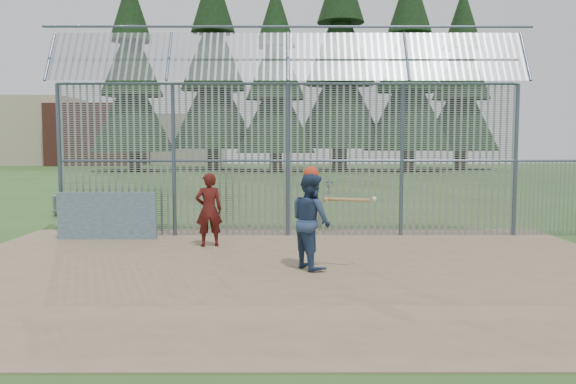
{
  "coord_description": "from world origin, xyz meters",
  "views": [
    {
      "loc": [
        -0.04,
        -11.25,
        2.43
      ],
      "look_at": [
        0.0,
        2.0,
        1.3
      ],
      "focal_mm": 35.0,
      "sensor_mm": 36.0,
      "label": 1
    }
  ],
  "objects_px": {
    "onlooker": "(209,210)",
    "bleacher": "(100,203)",
    "trash_can": "(314,213)",
    "batter": "(311,221)",
    "dugout_wall": "(107,216)"
  },
  "relations": [
    {
      "from": "batter",
      "to": "bleacher",
      "type": "xyz_separation_m",
      "value": [
        -6.9,
        8.43,
        -0.54
      ]
    },
    {
      "from": "batter",
      "to": "trash_can",
      "type": "relative_size",
      "value": 2.27
    },
    {
      "from": "dugout_wall",
      "to": "batter",
      "type": "height_order",
      "value": "batter"
    },
    {
      "from": "onlooker",
      "to": "bleacher",
      "type": "distance_m",
      "value": 7.61
    },
    {
      "from": "batter",
      "to": "onlooker",
      "type": "bearing_deg",
      "value": 15.7
    },
    {
      "from": "dugout_wall",
      "to": "onlooker",
      "type": "bearing_deg",
      "value": -20.06
    },
    {
      "from": "dugout_wall",
      "to": "onlooker",
      "type": "height_order",
      "value": "onlooker"
    },
    {
      "from": "batter",
      "to": "onlooker",
      "type": "height_order",
      "value": "batter"
    },
    {
      "from": "dugout_wall",
      "to": "trash_can",
      "type": "relative_size",
      "value": 3.05
    },
    {
      "from": "dugout_wall",
      "to": "bleacher",
      "type": "xyz_separation_m",
      "value": [
        -1.87,
        5.05,
        -0.21
      ]
    },
    {
      "from": "batter",
      "to": "bleacher",
      "type": "distance_m",
      "value": 10.91
    },
    {
      "from": "onlooker",
      "to": "trash_can",
      "type": "distance_m",
      "value": 4.36
    },
    {
      "from": "bleacher",
      "to": "onlooker",
      "type": "bearing_deg",
      "value": -52.74
    },
    {
      "from": "dugout_wall",
      "to": "bleacher",
      "type": "height_order",
      "value": "dugout_wall"
    },
    {
      "from": "dugout_wall",
      "to": "batter",
      "type": "distance_m",
      "value": 6.07
    }
  ]
}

